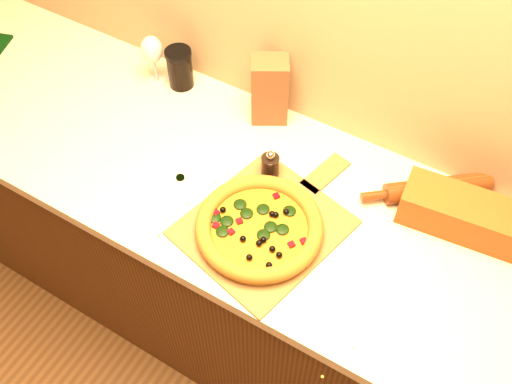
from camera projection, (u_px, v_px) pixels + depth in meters
name	position (u px, v px, depth m)	size (l,w,h in m)	color
cabinet	(284.00, 286.00, 1.94)	(2.80, 0.65, 0.86)	#42210E
countertop	(290.00, 209.00, 1.59)	(2.84, 0.68, 0.04)	beige
pizza_peel	(267.00, 224.00, 1.53)	(0.44, 0.57, 0.01)	brown
pizza	(259.00, 227.00, 1.49)	(0.34, 0.34, 0.05)	#BA892E
bottle_cap	(180.00, 177.00, 1.62)	(0.02, 0.02, 0.01)	black
pepper_grinder	(270.00, 166.00, 1.60)	(0.05, 0.05, 0.10)	black
rolling_pin	(438.00, 188.00, 1.57)	(0.35, 0.29, 0.06)	#56260E
bread_bag	(474.00, 218.00, 1.48)	(0.38, 0.12, 0.10)	brown
wine_glass	(152.00, 51.00, 1.78)	(0.07, 0.07, 0.17)	silver
paper_bag	(270.00, 90.00, 1.69)	(0.11, 0.09, 0.22)	brown
dark_jar	(180.00, 68.00, 1.81)	(0.08, 0.08, 0.14)	black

